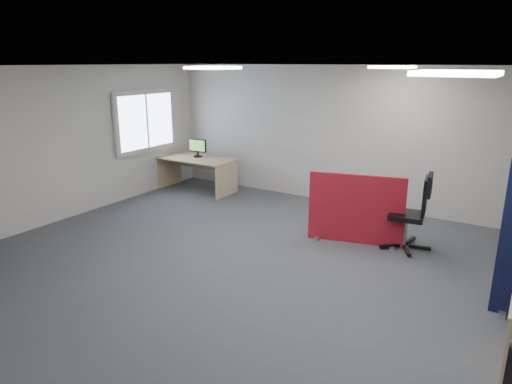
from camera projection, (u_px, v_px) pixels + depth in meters
The scene contains 11 objects.
floor at pixel (285, 276), 6.09m from camera, with size 9.00×9.00×0.00m, color #4C4E53.
ceiling at pixel (289, 67), 5.34m from camera, with size 9.00×7.00×0.02m, color white.
wall_back at pixel (375, 139), 8.57m from camera, with size 9.00×0.02×2.70m, color silver.
wall_front at pixel (23, 294), 2.87m from camera, with size 9.00×0.02×2.70m, color silver.
wall_left at pixel (62, 145), 8.01m from camera, with size 0.02×7.00×2.70m, color silver.
window at pixel (146, 121), 9.56m from camera, with size 0.06×1.70×1.30m.
ceiling_lights at pixel (338, 69), 5.73m from camera, with size 4.10×4.10×0.04m.
red_divider at pixel (356, 210), 7.07m from camera, with size 1.44×0.41×1.10m.
second_desk at pixel (198, 165), 10.03m from camera, with size 1.69×0.84×0.73m.
monitor_second at pixel (198, 147), 9.99m from camera, with size 0.43×0.20×0.39m.
office_chair at pixel (416, 207), 6.79m from camera, with size 0.77×0.77×1.17m.
Camera 1 is at (2.62, -4.90, 2.76)m, focal length 32.00 mm.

